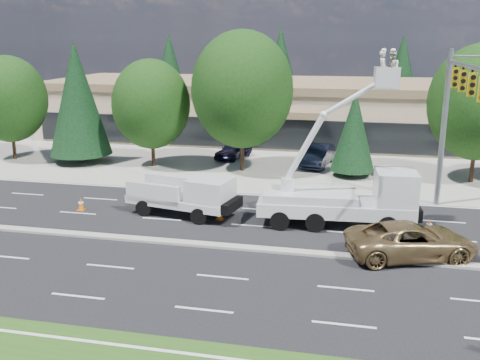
% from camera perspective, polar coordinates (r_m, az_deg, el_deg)
% --- Properties ---
extents(ground, '(140.00, 140.00, 0.00)m').
position_cam_1_polar(ground, '(25.27, -0.12, -7.31)').
color(ground, black).
rests_on(ground, ground).
extents(concrete_apron, '(140.00, 22.00, 0.01)m').
position_cam_1_polar(concrete_apron, '(44.19, 5.39, 2.36)').
color(concrete_apron, gray).
rests_on(concrete_apron, ground).
extents(road_median, '(120.00, 0.55, 0.12)m').
position_cam_1_polar(road_median, '(25.24, -0.12, -7.18)').
color(road_median, gray).
rests_on(road_median, ground).
extents(strip_mall, '(50.40, 15.40, 5.50)m').
position_cam_1_polar(strip_mall, '(53.49, 6.76, 7.58)').
color(strip_mall, tan).
rests_on(strip_mall, ground).
extents(tree_front_a, '(5.98, 5.98, 8.30)m').
position_cam_1_polar(tree_front_a, '(46.72, -23.44, 7.92)').
color(tree_front_a, '#332114').
rests_on(tree_front_a, ground).
extents(tree_front_b, '(4.78, 4.78, 9.43)m').
position_cam_1_polar(tree_front_b, '(43.51, -16.94, 8.33)').
color(tree_front_b, '#332114').
rests_on(tree_front_b, ground).
extents(tree_front_c, '(5.86, 5.86, 8.13)m').
position_cam_1_polar(tree_front_c, '(40.99, -9.47, 7.98)').
color(tree_front_c, '#332114').
rests_on(tree_front_c, ground).
extents(tree_front_d, '(7.35, 7.35, 10.20)m').
position_cam_1_polar(tree_front_d, '(38.85, 0.25, 9.62)').
color(tree_front_d, '#332114').
rests_on(tree_front_d, ground).
extents(tree_front_e, '(3.09, 3.09, 6.10)m').
position_cam_1_polar(tree_front_e, '(38.38, 12.06, 5.15)').
color(tree_front_e, '#332114').
rests_on(tree_front_e, ground).
extents(tree_front_f, '(6.70, 6.70, 9.29)m').
position_cam_1_polar(tree_front_f, '(38.92, 24.19, 7.54)').
color(tree_front_f, '#332114').
rests_on(tree_front_f, ground).
extents(tree_back_a, '(5.16, 5.16, 10.17)m').
position_cam_1_polar(tree_back_a, '(68.93, -7.51, 11.37)').
color(tree_back_a, '#332114').
rests_on(tree_back_a, ground).
extents(tree_back_b, '(5.52, 5.52, 10.88)m').
position_cam_1_polar(tree_back_b, '(65.58, 4.34, 11.61)').
color(tree_back_b, '#332114').
rests_on(tree_back_b, ground).
extents(tree_back_c, '(5.10, 5.10, 10.06)m').
position_cam_1_polar(tree_back_c, '(65.19, 16.83, 10.62)').
color(tree_back_c, '#332114').
rests_on(tree_back_c, ground).
extents(signal_mast, '(2.76, 10.16, 9.00)m').
position_cam_1_polar(signal_mast, '(30.53, 21.77, 7.28)').
color(signal_mast, gray).
rests_on(signal_mast, ground).
extents(utility_pickup, '(6.25, 3.36, 2.27)m').
position_cam_1_polar(utility_pickup, '(29.63, -5.62, -2.08)').
color(utility_pickup, silver).
rests_on(utility_pickup, ground).
extents(bucket_truck, '(8.16, 3.09, 9.08)m').
position_cam_1_polar(bucket_truck, '(28.17, 11.64, -1.15)').
color(bucket_truck, silver).
rests_on(bucket_truck, ground).
extents(traffic_cone_a, '(0.40, 0.40, 0.70)m').
position_cam_1_polar(traffic_cone_a, '(31.98, -16.61, -2.48)').
color(traffic_cone_a, '#E26507').
rests_on(traffic_cone_a, ground).
extents(traffic_cone_b, '(0.40, 0.40, 0.70)m').
position_cam_1_polar(traffic_cone_b, '(29.09, -2.20, -3.57)').
color(traffic_cone_b, '#E26507').
rests_on(traffic_cone_b, ground).
extents(traffic_cone_c, '(0.40, 0.40, 0.70)m').
position_cam_1_polar(traffic_cone_c, '(28.21, 4.41, -4.20)').
color(traffic_cone_c, '#E26507').
rests_on(traffic_cone_c, ground).
extents(traffic_cone_d, '(0.40, 0.40, 0.70)m').
position_cam_1_polar(traffic_cone_d, '(28.78, 19.51, -4.66)').
color(traffic_cone_d, '#E26507').
rests_on(traffic_cone_d, ground).
extents(minivan, '(6.29, 4.24, 1.60)m').
position_cam_1_polar(minivan, '(25.19, 17.80, -6.17)').
color(minivan, olive).
rests_on(minivan, ground).
extents(parked_car_west, '(2.79, 4.40, 1.40)m').
position_cam_1_polar(parked_car_west, '(43.73, -0.70, 3.22)').
color(parked_car_west, black).
rests_on(parked_car_west, ground).
extents(parked_car_east, '(2.49, 5.19, 1.64)m').
position_cam_1_polar(parked_car_east, '(41.57, 8.28, 2.62)').
color(parked_car_east, black).
rests_on(parked_car_east, ground).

